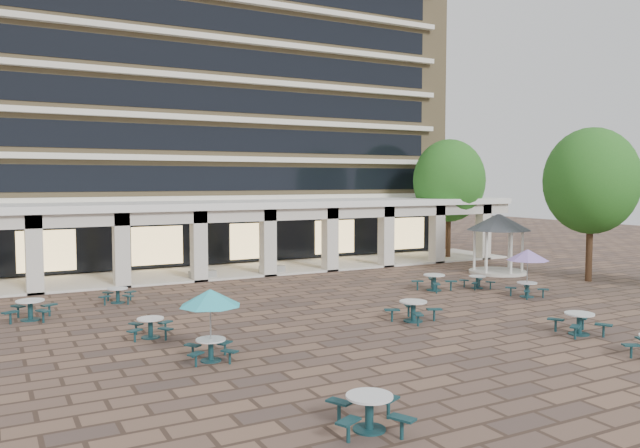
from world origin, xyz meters
The scene contains 18 objects.
ground centered at (0.00, 0.00, 0.00)m, with size 120.00×120.00×0.00m, color brown.
apartment_building centered at (0.00, 25.47, 12.60)m, with size 40.00×15.50×25.20m.
retail_arcade centered at (0.00, 14.80, 3.00)m, with size 42.00×6.60×4.40m.
picnic_table_1 centered at (-5.03, -9.90, 0.49)m, with size 2.20×2.20×0.82m.
picnic_table_4 centered at (-6.48, -2.95, 1.93)m, with size 1.96×1.96×2.27m.
picnic_table_5 centered at (-7.48, 0.89, 0.43)m, with size 1.86×1.86×0.72m.
picnic_table_7 centered at (6.58, -6.10, 0.48)m, with size 2.08×2.08×0.80m.
picnic_table_8 centered at (-11.13, 6.04, 0.49)m, with size 2.16×2.16×0.83m.
picnic_table_9 centered at (2.47, -1.47, 0.50)m, with size 2.25×2.25×0.83m.
picnic_table_10 centered at (7.70, 3.77, 0.50)m, with size 2.16×2.16×0.83m.
picnic_table_11 centered at (10.54, 0.19, 1.97)m, with size 2.01×2.01×2.32m.
picnic_table_12 centered at (-7.33, 8.09, 0.42)m, with size 1.85×1.85×0.70m.
picnic_table_13 centered at (10.11, 3.20, 0.39)m, with size 1.62×1.62×0.66m.
gazebo centered at (14.93, 6.69, 2.73)m, with size 3.90×3.90×3.63m.
tree_east_a centered at (17.29, 2.05, 5.64)m, with size 5.18×5.18×8.64m.
tree_east_c centered at (17.02, 13.89, 5.65)m, with size 5.19×5.19×8.65m.
planter_left centered at (-1.77, 12.90, 0.46)m, with size 1.50×0.73×1.21m.
planter_right centered at (2.59, 12.90, 0.48)m, with size 1.50×0.69×1.23m.
Camera 1 is at (-12.53, -21.56, 5.67)m, focal length 35.00 mm.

